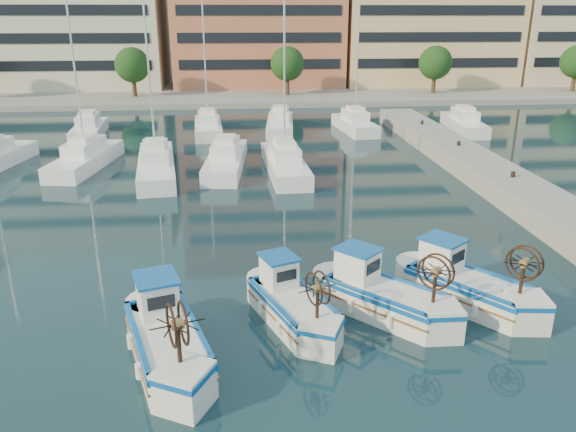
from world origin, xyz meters
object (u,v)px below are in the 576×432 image
object	(u,v)px
fishing_boat_b	(291,302)
fishing_boat_c	(382,294)
fishing_boat_d	(466,284)
fishing_boat_a	(166,337)

from	to	relation	value
fishing_boat_b	fishing_boat_c	xyz separation A→B (m)	(3.10, 0.22, 0.05)
fishing_boat_b	fishing_boat_d	bearing A→B (deg)	-15.08
fishing_boat_a	fishing_boat_c	xyz separation A→B (m)	(6.96, 2.11, -0.03)
fishing_boat_b	fishing_boat_d	distance (m)	6.24
fishing_boat_a	fishing_boat_b	distance (m)	4.30
fishing_boat_c	fishing_boat_a	bearing A→B (deg)	153.10
fishing_boat_c	fishing_boat_d	xyz separation A→B (m)	(3.11, 0.44, 0.01)
fishing_boat_d	fishing_boat_b	bearing A→B (deg)	147.64
fishing_boat_a	fishing_boat_d	size ratio (longest dim) A/B	1.06
fishing_boat_a	fishing_boat_c	world-z (taller)	fishing_boat_a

